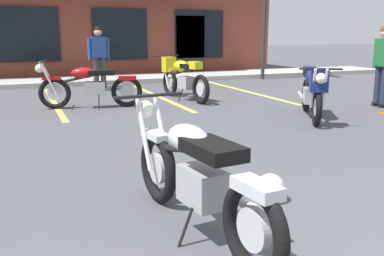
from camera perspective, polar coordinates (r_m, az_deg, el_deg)
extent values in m
plane|color=#47474C|center=(5.67, -0.94, -3.21)|extent=(80.00, 80.00, 0.00)
cube|color=#A8A59E|center=(13.87, -13.82, 6.02)|extent=(22.00, 1.80, 0.14)
cube|color=brown|center=(17.65, -16.06, 13.40)|extent=(14.63, 5.01, 3.95)
cube|color=black|center=(14.99, -20.51, 11.35)|extent=(1.87, 0.06, 1.70)
cube|color=black|center=(15.37, -9.33, 11.97)|extent=(1.87, 0.06, 1.70)
cube|color=black|center=(16.27, 0.98, 12.14)|extent=(1.87, 0.06, 1.70)
cube|color=#33281E|center=(16.14, -0.24, 10.72)|extent=(1.10, 0.06, 2.10)
cube|color=#DBCC4C|center=(10.19, -17.58, 3.23)|extent=(0.12, 4.80, 0.01)
cube|color=#DBCC4C|center=(10.65, -4.43, 4.15)|extent=(0.12, 4.80, 0.01)
cube|color=#DBCC4C|center=(11.60, 7.11, 4.77)|extent=(0.12, 4.80, 0.01)
torus|color=black|center=(2.83, 8.03, -12.97)|extent=(0.18, 0.65, 0.64)
cylinder|color=#B7B7BC|center=(2.83, 8.03, -12.97)|extent=(0.09, 0.29, 0.29)
torus|color=black|center=(3.99, -4.47, -5.23)|extent=(0.18, 0.65, 0.64)
cylinder|color=#B7B7BC|center=(3.99, -4.47, -5.23)|extent=(0.09, 0.29, 0.29)
cylinder|color=silver|center=(3.96, -6.33, -0.61)|extent=(0.08, 0.33, 0.66)
cylinder|color=silver|center=(4.03, -3.97, -0.33)|extent=(0.08, 0.33, 0.66)
cylinder|color=black|center=(4.01, -5.69, 4.22)|extent=(0.66, 0.11, 0.03)
sphere|color=silver|center=(4.10, -6.09, 2.42)|extent=(0.19, 0.19, 0.17)
cube|color=silver|center=(3.95, -4.78, -0.92)|extent=(0.18, 0.37, 0.06)
cube|color=#9E9EA3|center=(3.29, 1.34, -7.62)|extent=(0.29, 0.43, 0.28)
cylinder|color=silver|center=(3.09, 7.13, -9.90)|extent=(0.14, 0.55, 0.07)
cylinder|color=black|center=(3.38, -0.34, -2.79)|extent=(0.17, 0.94, 0.26)
ellipsoid|color=silver|center=(3.38, -0.50, -1.40)|extent=(0.32, 0.51, 0.22)
cube|color=black|center=(3.08, 2.68, -2.80)|extent=(0.34, 0.55, 0.10)
cube|color=silver|center=(2.71, 8.46, -7.76)|extent=(0.20, 0.38, 0.08)
cylinder|color=black|center=(3.25, -0.86, -12.83)|extent=(0.14, 0.04, 0.29)
torus|color=black|center=(9.44, 1.16, 5.06)|extent=(0.19, 0.65, 0.64)
cylinder|color=#B7B7BC|center=(9.44, 1.16, 5.06)|extent=(0.10, 0.29, 0.29)
torus|color=black|center=(10.68, -2.88, 5.91)|extent=(0.19, 0.65, 0.64)
cylinder|color=#B7B7BC|center=(10.68, -2.88, 5.91)|extent=(0.10, 0.29, 0.29)
cylinder|color=silver|center=(10.70, -3.58, 7.63)|extent=(0.09, 0.33, 0.66)
cylinder|color=silver|center=(10.78, -2.72, 7.68)|extent=(0.09, 0.33, 0.66)
cylinder|color=black|center=(10.79, -3.37, 9.38)|extent=(0.66, 0.13, 0.03)
sphere|color=silver|center=(10.87, -3.55, 8.66)|extent=(0.19, 0.19, 0.17)
cube|color=yellow|center=(10.69, -3.00, 7.53)|extent=(0.19, 0.38, 0.06)
cube|color=#9E9EA3|center=(9.97, -0.76, 5.92)|extent=(0.29, 0.43, 0.28)
cylinder|color=silver|center=(9.73, 1.04, 5.52)|extent=(0.15, 0.55, 0.07)
cylinder|color=black|center=(10.12, -1.33, 7.38)|extent=(0.19, 0.94, 0.26)
ellipsoid|color=yellow|center=(10.15, -1.44, 8.07)|extent=(0.37, 0.56, 0.26)
cube|color=yellow|center=(10.69, -3.04, 8.28)|extent=(0.31, 0.28, 0.36)
cube|color=black|center=(9.85, -0.48, 8.06)|extent=(0.29, 0.43, 0.10)
cube|color=yellow|center=(9.59, 0.42, 8.18)|extent=(0.24, 0.35, 0.16)
cylinder|color=black|center=(9.86, -1.47, 4.32)|extent=(0.14, 0.04, 0.29)
torus|color=black|center=(8.88, 14.68, 4.19)|extent=(0.40, 0.61, 0.64)
cylinder|color=#B7B7BC|center=(8.88, 14.68, 4.19)|extent=(0.19, 0.28, 0.29)
torus|color=black|center=(7.46, 15.96, 2.63)|extent=(0.40, 0.61, 0.64)
cylinder|color=#B7B7BC|center=(7.46, 15.96, 2.63)|extent=(0.19, 0.28, 0.29)
cylinder|color=silver|center=(7.33, 16.91, 4.93)|extent=(0.20, 0.30, 0.66)
cylinder|color=silver|center=(7.31, 15.52, 4.99)|extent=(0.20, 0.30, 0.66)
cylinder|color=black|center=(7.21, 16.46, 7.40)|extent=(0.59, 0.35, 0.03)
sphere|color=silver|center=(7.14, 16.49, 6.23)|extent=(0.23, 0.23, 0.17)
cube|color=navy|center=(7.38, 16.14, 4.87)|extent=(0.30, 0.38, 0.06)
cube|color=#9E9EA3|center=(8.24, 15.23, 4.11)|extent=(0.41, 0.47, 0.28)
cylinder|color=silver|center=(8.59, 13.97, 4.24)|extent=(0.33, 0.51, 0.07)
cylinder|color=black|center=(8.01, 15.50, 5.61)|extent=(0.52, 0.85, 0.26)
ellipsoid|color=navy|center=(7.96, 15.59, 6.43)|extent=(0.52, 0.60, 0.26)
cube|color=navy|center=(7.36, 16.22, 5.94)|extent=(0.36, 0.35, 0.36)
cube|color=black|center=(8.29, 15.29, 6.81)|extent=(0.41, 0.47, 0.10)
cube|color=navy|center=(8.58, 15.05, 7.27)|extent=(0.33, 0.38, 0.16)
cylinder|color=black|center=(8.37, 16.29, 2.37)|extent=(0.13, 0.09, 0.29)
torus|color=black|center=(9.19, -8.50, 4.73)|extent=(0.65, 0.23, 0.64)
cylinder|color=#B7B7BC|center=(9.19, -8.50, 4.73)|extent=(0.29, 0.12, 0.29)
torus|color=black|center=(9.25, -17.47, 4.35)|extent=(0.65, 0.23, 0.64)
cylinder|color=#B7B7BC|center=(9.25, -17.47, 4.35)|extent=(0.29, 0.12, 0.29)
cylinder|color=silver|center=(9.14, -18.29, 6.22)|extent=(0.33, 0.11, 0.66)
cylinder|color=silver|center=(9.32, -18.15, 6.34)|extent=(0.33, 0.11, 0.66)
cylinder|color=black|center=(9.21, -18.85, 8.23)|extent=(0.16, 0.65, 0.03)
sphere|color=silver|center=(9.24, -19.29, 7.33)|extent=(0.20, 0.20, 0.17)
cube|color=#B70F14|center=(9.22, -17.84, 6.18)|extent=(0.38, 0.21, 0.06)
cube|color=#9E9EA3|center=(9.18, -12.53, 5.07)|extent=(0.44, 0.32, 0.28)
cylinder|color=silver|center=(9.32, -10.21, 5.02)|extent=(0.55, 0.18, 0.07)
cylinder|color=black|center=(9.16, -13.86, 6.50)|extent=(0.93, 0.25, 0.26)
ellipsoid|color=#B70F14|center=(9.16, -14.01, 6.99)|extent=(0.52, 0.35, 0.22)
cube|color=black|center=(9.14, -11.74, 7.09)|extent=(0.57, 0.38, 0.10)
cube|color=#B70F14|center=(9.16, -8.43, 6.47)|extent=(0.38, 0.23, 0.08)
cylinder|color=black|center=(9.03, -12.04, 3.31)|extent=(0.05, 0.14, 0.29)
cube|color=black|center=(12.56, -11.39, 5.37)|extent=(0.10, 0.24, 0.08)
cube|color=black|center=(12.53, -12.29, 5.31)|extent=(0.10, 0.24, 0.08)
cylinder|color=#38383D|center=(12.56, -11.51, 7.29)|extent=(0.15, 0.15, 0.80)
cylinder|color=#38383D|center=(12.52, -12.41, 7.24)|extent=(0.15, 0.15, 0.80)
cube|color=#23478C|center=(12.50, -12.10, 10.28)|extent=(0.38, 0.23, 0.56)
cylinder|color=#23478C|center=(12.55, -10.95, 10.15)|extent=(0.10, 0.10, 0.58)
cylinder|color=#23478C|center=(12.46, -13.23, 10.03)|extent=(0.10, 0.10, 0.58)
sphere|color=tan|center=(12.50, -12.18, 12.11)|extent=(0.22, 0.22, 0.22)
sphere|color=black|center=(12.51, -12.20, 12.34)|extent=(0.21, 0.21, 0.21)
cube|color=black|center=(10.05, 23.08, 2.90)|extent=(0.25, 0.13, 0.08)
cube|color=black|center=(9.89, 23.77, 2.71)|extent=(0.25, 0.13, 0.08)
cylinder|color=#232842|center=(9.97, 23.10, 5.28)|extent=(0.17, 0.17, 0.80)
cylinder|color=#232842|center=(9.81, 23.80, 5.12)|extent=(0.17, 0.17, 0.80)
cube|color=#1E6633|center=(9.84, 23.78, 9.01)|extent=(0.27, 0.41, 0.56)
cylinder|color=#1E6633|center=(10.04, 22.89, 8.90)|extent=(0.11, 0.11, 0.58)
sphere|color=silver|center=(4.12, 10.18, -7.64)|extent=(0.26, 0.26, 0.26)
cube|color=black|center=(4.20, 9.42, -7.28)|extent=(0.18, 0.03, 0.09)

